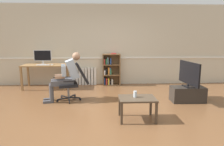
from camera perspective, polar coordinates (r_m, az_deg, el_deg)
name	(u,v)px	position (r m, az deg, el deg)	size (l,w,h in m)	color
ground_plane	(107,111)	(4.47, -1.42, -10.83)	(18.00, 18.00, 0.00)	brown
back_wall	(105,45)	(6.83, -2.01, 8.01)	(12.00, 0.13, 2.70)	beige
computer_desk	(45,68)	(6.65, -18.71, 1.43)	(1.37, 0.65, 0.76)	#9E7547
imac_monitor	(43,56)	(6.70, -19.34, 4.62)	(0.56, 0.14, 0.46)	silver
keyboard	(43,65)	(6.50, -19.27, 2.20)	(0.39, 0.12, 0.02)	silver
computer_mouse	(52,65)	(6.45, -16.88, 2.33)	(0.06, 0.10, 0.03)	white
bookshelf	(110,70)	(6.70, -0.47, 0.75)	(0.59, 0.29, 1.09)	brown
radiator	(83,76)	(6.87, -8.34, -0.92)	(0.91, 0.08, 0.59)	white
office_chair	(74,80)	(5.19, -10.76, -2.05)	(0.84, 0.65, 0.96)	black
person_seated	(66,75)	(5.15, -13.04, -0.67)	(0.97, 0.51, 1.24)	#4C4C51
tv_stand	(188,94)	(5.38, 20.94, -5.70)	(0.82, 0.40, 0.38)	#2D2823
tv_screen	(189,74)	(5.27, 21.31, -0.22)	(0.23, 0.93, 0.63)	black
coffee_table	(137,101)	(3.94, 7.28, -7.96)	(0.71, 0.50, 0.45)	#4C3D2D
drinking_glass	(135,94)	(3.92, 6.67, -6.05)	(0.07, 0.07, 0.12)	silver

